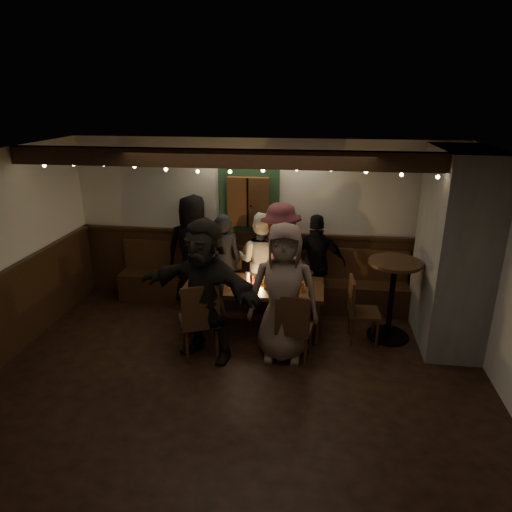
# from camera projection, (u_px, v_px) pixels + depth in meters

# --- Properties ---
(room) EXTENTS (6.02, 5.01, 2.62)m
(room) POSITION_uv_depth(u_px,v_px,m) (330.00, 262.00, 6.15)
(room) COLOR black
(room) RESTS_ON ground
(dining_table) EXTENTS (1.94, 0.83, 0.84)m
(dining_table) POSITION_uv_depth(u_px,v_px,m) (254.00, 289.00, 6.41)
(dining_table) COLOR black
(dining_table) RESTS_ON ground
(chair_near_left) EXTENTS (0.62, 0.62, 1.04)m
(chair_near_left) POSITION_uv_depth(u_px,v_px,m) (200.00, 317.00, 5.71)
(chair_near_left) COLOR black
(chair_near_left) RESTS_ON ground
(chair_near_right) EXTENTS (0.48, 0.48, 0.94)m
(chair_near_right) POSITION_uv_depth(u_px,v_px,m) (294.00, 324.00, 5.64)
(chair_near_right) COLOR black
(chair_near_right) RESTS_ON ground
(chair_end) EXTENTS (0.43, 0.43, 0.91)m
(chair_end) POSITION_uv_depth(u_px,v_px,m) (358.00, 306.00, 6.15)
(chair_end) COLOR black
(chair_end) RESTS_ON ground
(high_top) EXTENTS (0.71, 0.71, 1.13)m
(high_top) POSITION_uv_depth(u_px,v_px,m) (392.00, 290.00, 6.17)
(high_top) COLOR black
(high_top) RESTS_ON ground
(person_a) EXTENTS (0.90, 0.61, 1.77)m
(person_a) POSITION_uv_depth(u_px,v_px,m) (194.00, 251.00, 7.19)
(person_a) COLOR black
(person_a) RESTS_ON ground
(person_b) EXTENTS (0.63, 0.49, 1.52)m
(person_b) POSITION_uv_depth(u_px,v_px,m) (224.00, 261.00, 7.11)
(person_b) COLOR black
(person_b) RESTS_ON ground
(person_c) EXTENTS (0.88, 0.75, 1.56)m
(person_c) POSITION_uv_depth(u_px,v_px,m) (261.00, 261.00, 7.03)
(person_c) COLOR silver
(person_c) RESTS_ON ground
(person_d) EXTENTS (1.24, 0.92, 1.72)m
(person_d) POSITION_uv_depth(u_px,v_px,m) (280.00, 259.00, 6.92)
(person_d) COLOR #421A20
(person_d) RESTS_ON ground
(person_e) EXTENTS (0.93, 0.45, 1.54)m
(person_e) POSITION_uv_depth(u_px,v_px,m) (316.00, 264.00, 6.96)
(person_e) COLOR black
(person_e) RESTS_ON ground
(person_f) EXTENTS (1.79, 1.10, 1.84)m
(person_f) POSITION_uv_depth(u_px,v_px,m) (205.00, 290.00, 5.66)
(person_f) COLOR black
(person_f) RESTS_ON ground
(person_g) EXTENTS (0.89, 0.60, 1.79)m
(person_g) POSITION_uv_depth(u_px,v_px,m) (283.00, 293.00, 5.64)
(person_g) COLOR #745E51
(person_g) RESTS_ON ground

